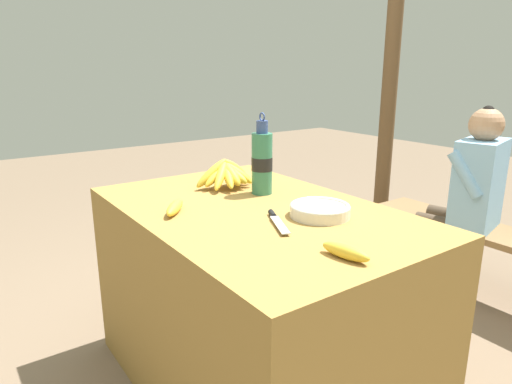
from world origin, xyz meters
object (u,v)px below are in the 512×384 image
object	(u,v)px
banana_bunch_ripe	(228,173)
seated_vendor	(469,190)
loose_banana_side	(346,252)
water_bottle	(262,162)
serving_bowl	(320,210)
support_post_near	(391,74)
knife	(276,219)
wooden_bench	(494,244)
loose_banana_front	(175,207)

from	to	relation	value
banana_bunch_ripe	seated_vendor	distance (m)	1.42
banana_bunch_ripe	loose_banana_side	world-z (taller)	banana_bunch_ripe
water_bottle	loose_banana_side	distance (m)	0.72
loose_banana_side	serving_bowl	bearing A→B (deg)	147.94
banana_bunch_ripe	support_post_near	xyz separation A→B (m)	(-0.47, 1.62, 0.40)
serving_bowl	knife	size ratio (longest dim) A/B	0.98
serving_bowl	banana_bunch_ripe	bearing A→B (deg)	-173.85
support_post_near	seated_vendor	bearing A→B (deg)	-18.08
serving_bowl	wooden_bench	bearing A→B (deg)	91.15
banana_bunch_ripe	support_post_near	world-z (taller)	support_post_near
banana_bunch_ripe	serving_bowl	bearing A→B (deg)	6.15
knife	support_post_near	world-z (taller)	support_post_near
serving_bowl	knife	world-z (taller)	serving_bowl
knife	seated_vendor	world-z (taller)	seated_vendor
banana_bunch_ripe	serving_bowl	distance (m)	0.53
knife	wooden_bench	distance (m)	1.57
loose_banana_front	seated_vendor	size ratio (longest dim) A/B	0.15
water_bottle	seated_vendor	xyz separation A→B (m)	(0.18, 1.29, -0.28)
loose_banana_side	wooden_bench	size ratio (longest dim) A/B	0.11
serving_bowl	support_post_near	distance (m)	1.91
water_bottle	wooden_bench	bearing A→B (deg)	75.80
banana_bunch_ripe	wooden_bench	size ratio (longest dim) A/B	0.20
loose_banana_side	support_post_near	size ratio (longest dim) A/B	0.06
loose_banana_side	water_bottle	bearing A→B (deg)	162.96
wooden_bench	seated_vendor	xyz separation A→B (m)	(-0.16, -0.04, 0.28)
banana_bunch_ripe	loose_banana_front	bearing A→B (deg)	-61.13
wooden_bench	knife	bearing A→B (deg)	-90.64
water_bottle	knife	bearing A→B (deg)	-28.62
water_bottle	loose_banana_front	world-z (taller)	water_bottle
knife	wooden_bench	world-z (taller)	knife
water_bottle	seated_vendor	size ratio (longest dim) A/B	0.31
banana_bunch_ripe	loose_banana_side	size ratio (longest dim) A/B	1.83
loose_banana_side	knife	distance (m)	0.36
loose_banana_side	seated_vendor	world-z (taller)	seated_vendor
banana_bunch_ripe	knife	world-z (taller)	banana_bunch_ripe
banana_bunch_ripe	seated_vendor	size ratio (longest dim) A/B	0.26
serving_bowl	loose_banana_side	world-z (taller)	serving_bowl
water_bottle	knife	xyz separation A→B (m)	(0.32, -0.18, -0.12)
water_bottle	loose_banana_front	size ratio (longest dim) A/B	2.11
wooden_bench	support_post_near	bearing A→B (deg)	167.15
knife	support_post_near	distance (m)	2.02
knife	loose_banana_side	bearing A→B (deg)	19.55
water_bottle	wooden_bench	xyz separation A→B (m)	(0.34, 1.34, -0.56)
loose_banana_side	seated_vendor	xyz separation A→B (m)	(-0.50, 1.50, -0.17)
water_bottle	loose_banana_side	world-z (taller)	water_bottle
knife	wooden_bench	bearing A→B (deg)	114.17
loose_banana_front	serving_bowl	bearing A→B (deg)	50.21
support_post_near	loose_banana_side	bearing A→B (deg)	-53.51
water_bottle	wooden_bench	distance (m)	1.49
knife	seated_vendor	distance (m)	1.48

